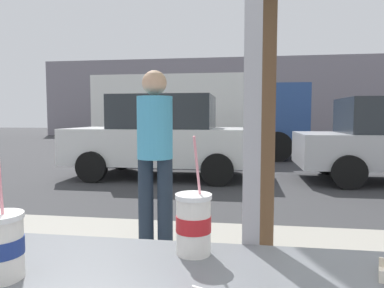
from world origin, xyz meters
name	(u,v)px	position (x,y,z in m)	size (l,w,h in m)	color
ground_plane	(244,170)	(0.00, 8.00, 0.00)	(60.00, 60.00, 0.00)	#38383A
building_facade_far	(244,98)	(0.00, 23.24, 2.62)	(28.00, 1.20, 5.24)	gray
soda_cup_left	(194,223)	(-0.15, -0.05, 1.07)	(0.10, 0.10, 0.32)	silver
soda_cup_right	(0,245)	(-0.57, -0.26, 1.06)	(0.11, 0.11, 0.31)	silver
parked_car_white	(163,136)	(-1.79, 6.72, 0.91)	(4.16, 2.00, 1.81)	silver
box_truck	(198,112)	(-1.53, 10.81, 1.49)	(6.78, 2.44, 2.66)	silver
pedestrian	(155,148)	(-0.81, 2.12, 1.06)	(0.32, 0.32, 1.63)	#1F2A39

